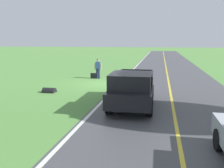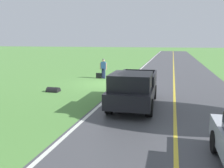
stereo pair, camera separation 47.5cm
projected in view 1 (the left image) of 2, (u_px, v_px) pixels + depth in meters
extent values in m
plane|color=#568E42|center=(103.00, 84.00, 18.55)|extent=(200.00, 200.00, 0.00)
cube|color=#47474C|center=(169.00, 86.00, 17.58)|extent=(7.86, 120.00, 0.00)
cube|color=silver|center=(119.00, 84.00, 18.31)|extent=(0.16, 117.60, 0.00)
cube|color=gold|center=(169.00, 86.00, 17.58)|extent=(0.14, 117.60, 0.00)
cylinder|color=navy|center=(99.00, 74.00, 20.92)|extent=(0.18, 0.18, 0.88)
cylinder|color=navy|center=(97.00, 73.00, 21.18)|extent=(0.18, 0.18, 0.88)
cube|color=#335999|center=(98.00, 65.00, 20.92)|extent=(0.41, 0.28, 0.58)
sphere|color=tan|center=(98.00, 61.00, 20.85)|extent=(0.23, 0.23, 0.23)
sphere|color=#4C564C|center=(98.00, 60.00, 20.83)|extent=(0.20, 0.20, 0.20)
cube|color=#591E19|center=(98.00, 65.00, 21.11)|extent=(0.33, 0.22, 0.44)
cylinder|color=tan|center=(101.00, 66.00, 20.88)|extent=(0.10, 0.10, 0.58)
cylinder|color=tan|center=(95.00, 66.00, 20.96)|extent=(0.10, 0.10, 0.58)
cube|color=black|center=(93.00, 76.00, 21.10)|extent=(0.47, 0.22, 0.47)
cube|color=black|center=(133.00, 91.00, 12.35)|extent=(2.11, 5.44, 0.70)
cube|color=black|center=(131.00, 81.00, 11.08)|extent=(1.88, 2.20, 0.72)
cube|color=black|center=(131.00, 79.00, 11.06)|extent=(1.71, 1.33, 0.43)
cube|color=black|center=(152.00, 77.00, 13.13)|extent=(0.16, 3.03, 0.45)
cube|color=black|center=(118.00, 76.00, 13.46)|extent=(0.16, 3.03, 0.45)
cube|color=black|center=(137.00, 73.00, 14.76)|extent=(1.84, 0.14, 0.45)
cylinder|color=black|center=(149.00, 107.00, 10.56)|extent=(0.32, 0.81, 0.80)
cylinder|color=black|center=(109.00, 105.00, 10.88)|extent=(0.32, 0.81, 0.80)
cylinder|color=black|center=(151.00, 92.00, 13.76)|extent=(0.32, 0.81, 0.80)
cylinder|color=black|center=(120.00, 91.00, 14.08)|extent=(0.32, 0.81, 0.80)
cylinder|color=black|center=(219.00, 140.00, 7.27)|extent=(0.25, 0.66, 0.66)
cylinder|color=black|center=(49.00, 92.00, 15.47)|extent=(0.80, 0.60, 0.60)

